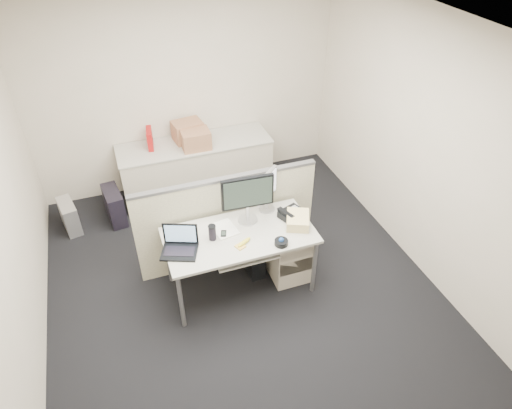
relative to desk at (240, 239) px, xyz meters
name	(u,v)px	position (x,y,z in m)	size (l,w,h in m)	color
floor	(241,285)	(0.00, 0.00, -0.67)	(4.00, 4.50, 0.01)	black
ceiling	(234,32)	(0.00, 0.00, 2.04)	(4.00, 4.50, 0.01)	white
wall_back	(185,90)	(0.00, 2.25, 0.69)	(4.00, 0.02, 2.70)	beige
wall_front	(364,402)	(0.00, -2.25, 0.69)	(4.00, 0.02, 2.70)	beige
wall_left	(0,230)	(-2.00, 0.00, 0.69)	(0.02, 4.50, 2.70)	beige
wall_right	(422,146)	(2.00, 0.00, 0.69)	(0.02, 4.50, 2.70)	beige
desk	(240,239)	(0.00, 0.00, 0.00)	(1.50, 0.75, 0.73)	#B7B5AC
keyboard_tray	(245,254)	(0.00, -0.18, -0.04)	(0.62, 0.32, 0.02)	#B7B5AC
drawer_pedestal	(287,248)	(0.55, 0.05, -0.34)	(0.40, 0.55, 0.65)	beige
cubicle_partition	(227,222)	(0.00, 0.45, -0.11)	(2.00, 0.06, 1.10)	beige
back_counter	(197,168)	(0.00, 1.93, -0.30)	(2.00, 0.60, 0.72)	beige
monitor_main	(248,200)	(0.15, 0.18, 0.33)	(0.53, 0.21, 0.53)	black
monitor_small	(267,192)	(0.40, 0.29, 0.29)	(0.37, 0.18, 0.45)	#B7B7BC
laptop	(178,243)	(-0.62, -0.07, 0.19)	(0.34, 0.25, 0.25)	black
trackball	(281,242)	(0.34, -0.28, 0.09)	(0.13, 0.13, 0.05)	black
desk_phone	(292,214)	(0.60, 0.08, 0.10)	(0.24, 0.20, 0.08)	black
paper_stack	(225,229)	(-0.12, 0.12, 0.07)	(0.22, 0.28, 0.01)	silver
sticky_pad	(240,246)	(-0.05, -0.18, 0.07)	(0.08, 0.08, 0.01)	gold
travel_mug	(212,233)	(-0.27, 0.02, 0.14)	(0.07, 0.07, 0.16)	black
banana	(244,242)	(0.00, -0.15, 0.09)	(0.18, 0.04, 0.04)	yellow
cellphone	(224,234)	(-0.15, 0.05, 0.07)	(0.05, 0.10, 0.01)	black
manila_folders	(298,220)	(0.61, -0.05, 0.12)	(0.22, 0.29, 0.11)	#E3D586
keyboard	(249,254)	(0.02, -0.22, -0.02)	(0.40, 0.14, 0.02)	black
pc_tower_desk	(252,256)	(0.20, 0.20, -0.47)	(0.16, 0.41, 0.38)	black
pc_tower_spare_dark	(114,206)	(-1.15, 1.63, -0.45)	(0.19, 0.47, 0.44)	black
pc_tower_spare_silver	(69,216)	(-1.70, 1.63, -0.47)	(0.17, 0.41, 0.39)	#B7B7BC
cardboard_box_left	(188,132)	(-0.05, 2.05, 0.20)	(0.37, 0.28, 0.28)	#A6704C
cardboard_box_right	(196,140)	(0.00, 1.81, 0.19)	(0.36, 0.28, 0.26)	#A6704C
red_binder	(150,139)	(-0.55, 2.03, 0.19)	(0.07, 0.28, 0.26)	#A71112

